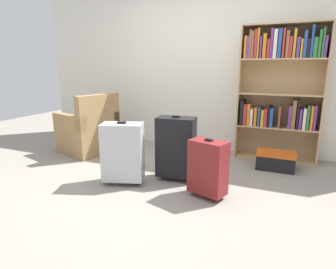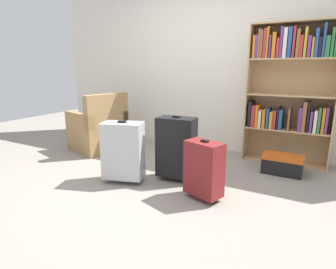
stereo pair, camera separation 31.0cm
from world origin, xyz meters
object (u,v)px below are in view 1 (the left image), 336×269
at_px(mug, 105,156).
at_px(suitcase_black, 176,147).
at_px(bookshelf, 280,86).
at_px(suitcase_dark_red, 208,167).
at_px(storage_box, 276,160).
at_px(suitcase_silver, 123,152).
at_px(armchair, 89,132).

bearing_deg(mug, suitcase_black, -12.73).
distance_m(bookshelf, suitcase_dark_red, 1.80).
relative_size(storage_box, suitcase_silver, 0.66).
relative_size(armchair, storage_box, 1.91).
bearing_deg(bookshelf, suitcase_silver, -133.60).
height_order(storage_box, suitcase_black, suitcase_black).
relative_size(mug, suitcase_dark_red, 0.20).
relative_size(bookshelf, storage_box, 3.88).
xyz_separation_m(armchair, suitcase_silver, (1.11, -0.82, 0.05)).
relative_size(armchair, mug, 7.50).
height_order(bookshelf, suitcase_silver, bookshelf).
distance_m(storage_box, suitcase_black, 1.36).
distance_m(armchair, suitcase_dark_red, 2.22).
relative_size(mug, suitcase_black, 0.16).
distance_m(mug, suitcase_silver, 0.97).
bearing_deg(suitcase_dark_red, suitcase_black, 146.32).
height_order(armchair, mug, armchair).
bearing_deg(armchair, bookshelf, 16.34).
bearing_deg(suitcase_black, bookshelf, 50.98).
xyz_separation_m(storage_box, suitcase_dark_red, (-0.60, -1.11, 0.20)).
bearing_deg(storage_box, bookshelf, 95.80).
xyz_separation_m(suitcase_dark_red, suitcase_silver, (-0.96, -0.03, 0.05)).
relative_size(suitcase_black, suitcase_silver, 1.07).
xyz_separation_m(bookshelf, suitcase_black, (-1.01, -1.25, -0.64)).
bearing_deg(suitcase_silver, armchair, 143.63).
xyz_separation_m(storage_box, suitcase_black, (-1.06, -0.80, 0.27)).
bearing_deg(suitcase_silver, suitcase_black, 34.10).
bearing_deg(armchair, suitcase_silver, -36.37).
distance_m(mug, suitcase_dark_red, 1.77).
bearing_deg(suitcase_silver, suitcase_dark_red, 1.83).
bearing_deg(suitcase_black, suitcase_dark_red, -33.68).
distance_m(suitcase_dark_red, suitcase_black, 0.56).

